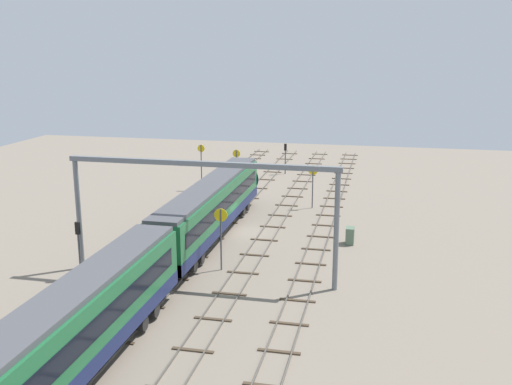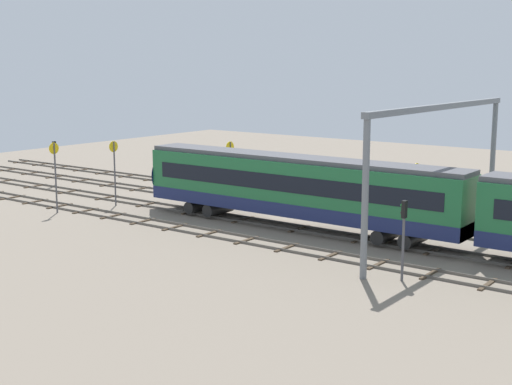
% 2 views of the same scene
% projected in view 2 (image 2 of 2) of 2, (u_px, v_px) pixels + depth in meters
% --- Properties ---
extents(ground_plane, '(102.33, 102.33, 0.00)m').
position_uv_depth(ground_plane, '(289.00, 219.00, 51.99)').
color(ground_plane, gray).
extents(track_near_foreground, '(86.33, 2.40, 0.16)m').
position_uv_depth(track_near_foreground, '(339.00, 203.00, 57.50)').
color(track_near_foreground, '#59544C').
rests_on(track_near_foreground, ground).
extents(track_second_near, '(86.33, 2.40, 0.16)m').
position_uv_depth(track_second_near, '(307.00, 213.00, 53.82)').
color(track_second_near, '#59544C').
rests_on(track_second_near, ground).
extents(track_with_train, '(86.33, 2.40, 0.16)m').
position_uv_depth(track_with_train, '(270.00, 224.00, 50.14)').
color(track_with_train, '#59544C').
rests_on(track_with_train, ground).
extents(track_second_far, '(86.33, 2.40, 0.16)m').
position_uv_depth(track_second_far, '(228.00, 236.00, 46.46)').
color(track_second_far, '#59544C').
rests_on(track_second_far, ground).
extents(train, '(50.40, 3.24, 4.80)m').
position_uv_depth(train, '(467.00, 211.00, 41.43)').
color(train, '#1E6638').
rests_on(train, ground).
extents(overhead_gantry, '(0.40, 19.63, 8.64)m').
position_uv_depth(overhead_gantry, '(441.00, 138.00, 43.89)').
color(overhead_gantry, slate).
rests_on(overhead_gantry, ground).
extents(speed_sign_near_foreground, '(0.14, 1.00, 4.77)m').
position_uv_depth(speed_sign_near_foreground, '(416.00, 188.00, 46.31)').
color(speed_sign_near_foreground, '#4C4C51').
rests_on(speed_sign_near_foreground, ground).
extents(speed_sign_mid_trackside, '(0.14, 0.85, 5.29)m').
position_uv_depth(speed_sign_mid_trackside, '(55.00, 169.00, 53.50)').
color(speed_sign_mid_trackside, '#4C4C51').
rests_on(speed_sign_mid_trackside, ground).
extents(speed_sign_far_trackside, '(0.14, 1.03, 4.56)m').
position_uv_depth(speed_sign_far_trackside, '(230.00, 159.00, 61.09)').
color(speed_sign_far_trackside, '#4C4C51').
rests_on(speed_sign_far_trackside, ground).
extents(speed_sign_distant_end, '(0.14, 0.86, 5.10)m').
position_uv_depth(speed_sign_distant_end, '(114.00, 165.00, 56.32)').
color(speed_sign_distant_end, '#4C4C51').
rests_on(speed_sign_distant_end, ground).
extents(signal_light_trackside_approach, '(0.31, 0.32, 4.21)m').
position_uv_depth(signal_light_trackside_approach, '(403.00, 228.00, 36.68)').
color(signal_light_trackside_approach, '#4C4C51').
rests_on(signal_light_trackside_approach, ground).
extents(signal_light_trackside_departure, '(0.31, 0.32, 4.01)m').
position_uv_depth(signal_light_trackside_departure, '(55.00, 156.00, 66.35)').
color(signal_light_trackside_departure, '#4C4C51').
rests_on(signal_light_trackside_departure, ground).
extents(relay_cabinet, '(1.09, 0.69, 1.44)m').
position_uv_depth(relay_cabinet, '(369.00, 192.00, 58.70)').
color(relay_cabinet, '#597259').
rests_on(relay_cabinet, ground).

